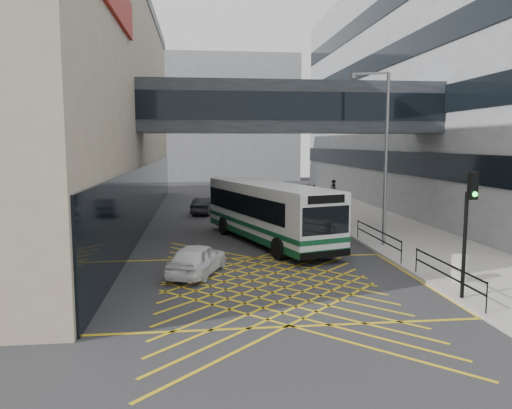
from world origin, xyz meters
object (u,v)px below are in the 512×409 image
object	(u,v)px
car_silver	(275,200)
traffic_light	(469,217)
bus	(268,211)
pedestrian_c	(314,194)
car_white	(197,259)
car_dark	(205,205)
pedestrian_b	(334,191)
pedestrian_a	(328,199)
litter_bin	(459,268)
street_lamp	(382,148)

from	to	relation	value
car_silver	traffic_light	distance (m)	25.41
bus	pedestrian_c	size ratio (longest dim) A/B	7.57
bus	car_white	distance (m)	7.50
car_dark	pedestrian_b	bearing A→B (deg)	-140.18
car_white	pedestrian_a	world-z (taller)	pedestrian_a
car_dark	car_silver	bearing A→B (deg)	-143.00
traffic_light	pedestrian_b	size ratio (longest dim) A/B	2.21
pedestrian_a	pedestrian_b	bearing A→B (deg)	-123.58
car_silver	traffic_light	world-z (taller)	traffic_light
litter_bin	bus	bearing A→B (deg)	123.89
car_white	traffic_light	distance (m)	10.41
street_lamp	pedestrian_a	distance (m)	15.17
car_silver	pedestrian_b	bearing A→B (deg)	-156.83
bus	car_white	xyz separation A→B (m)	(-3.80, -6.37, -1.06)
car_dark	street_lamp	world-z (taller)	street_lamp
car_dark	street_lamp	distance (m)	16.85
car_white	street_lamp	world-z (taller)	street_lamp
pedestrian_c	litter_bin	bearing A→B (deg)	125.34
car_dark	street_lamp	bearing A→B (deg)	137.31
pedestrian_b	car_dark	bearing A→B (deg)	-157.74
bus	pedestrian_b	distance (m)	19.17
car_white	pedestrian_a	distance (m)	21.63
car_white	pedestrian_a	bearing A→B (deg)	-98.66
traffic_light	street_lamp	size ratio (longest dim) A/B	0.49
traffic_light	pedestrian_b	bearing A→B (deg)	69.93
pedestrian_a	pedestrian_c	size ratio (longest dim) A/B	1.01
bus	pedestrian_b	world-z (taller)	bus
car_silver	litter_bin	bearing A→B (deg)	93.83
bus	car_silver	distance (m)	14.31
traffic_light	street_lamp	bearing A→B (deg)	73.92
car_dark	car_silver	size ratio (longest dim) A/B	0.94
pedestrian_a	pedestrian_c	xyz separation A→B (m)	(-0.23, 4.08, -0.01)
pedestrian_b	bus	bearing A→B (deg)	-119.38
car_silver	pedestrian_b	size ratio (longest dim) A/B	2.26
pedestrian_b	pedestrian_c	world-z (taller)	pedestrian_b
car_silver	pedestrian_b	world-z (taller)	pedestrian_b
car_white	pedestrian_c	world-z (taller)	pedestrian_c
car_dark	pedestrian_b	world-z (taller)	pedestrian_b
pedestrian_a	pedestrian_c	bearing A→B (deg)	-99.63
bus	street_lamp	xyz separation A→B (m)	(5.59, -2.00, 3.42)
car_dark	traffic_light	bearing A→B (deg)	124.65
pedestrian_c	car_silver	bearing A→B (deg)	69.56
bus	pedestrian_b	size ratio (longest dim) A/B	6.07
car_silver	litter_bin	world-z (taller)	car_silver
car_dark	litter_bin	xyz separation A→B (m)	(9.31, -20.70, 0.02)
car_white	car_dark	size ratio (longest dim) A/B	1.02
car_dark	litter_bin	size ratio (longest dim) A/B	4.09
car_white	traffic_light	world-z (taller)	traffic_light
car_silver	pedestrian_b	distance (m)	6.71
bus	pedestrian_a	size ratio (longest dim) A/B	7.46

